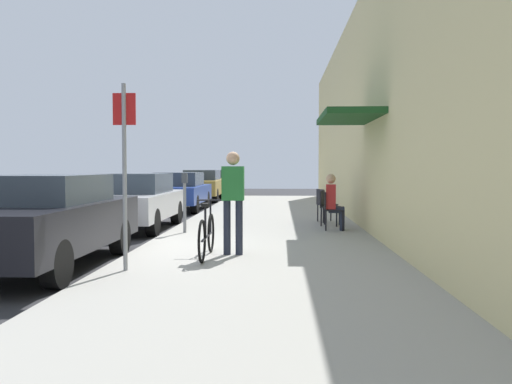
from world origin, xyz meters
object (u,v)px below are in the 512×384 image
parking_meter (185,198)px  pedestrian_standing (233,194)px  parked_car_0 (43,220)px  bicycle_0 (207,235)px  cafe_chair_2 (324,203)px  parked_car_4 (216,182)px  cafe_chair_0 (331,208)px  parked_car_3 (202,185)px  seated_patron_0 (333,200)px  parked_car_1 (135,200)px  street_sign (125,162)px  parked_car_2 (179,191)px  cafe_chair_1 (327,205)px

parking_meter → pedestrian_standing: 3.27m
parked_car_0 → bicycle_0: bearing=9.4°
cafe_chair_2 → parked_car_4: bearing=106.7°
parking_meter → bicycle_0: (0.94, -3.24, -0.41)m
cafe_chair_2 → cafe_chair_0: bearing=-90.1°
parked_car_3 → cafe_chair_0: (4.82, -12.62, -0.12)m
parked_car_4 → seated_patron_0: (4.88, -17.89, 0.07)m
parking_meter → cafe_chair_0: size_ratio=1.52×
parked_car_1 → cafe_chair_0: (4.82, -0.97, -0.10)m
parked_car_4 → parking_meter: (1.55, -18.51, 0.14)m
street_sign → bicycle_0: 1.91m
bicycle_0 → cafe_chair_0: bicycle_0 is taller
parking_meter → seated_patron_0: (3.33, 0.62, -0.07)m
parked_car_0 → parked_car_2: bearing=90.0°
parked_car_0 → cafe_chair_2: (4.83, 6.09, -0.13)m
street_sign → bicycle_0: size_ratio=1.52×
bicycle_0 → cafe_chair_2: size_ratio=1.97×
parked_car_0 → seated_patron_0: size_ratio=3.41×
parked_car_3 → bicycle_0: size_ratio=2.57×
parked_car_3 → parking_meter: size_ratio=3.33×
parked_car_0 → cafe_chair_0: 6.45m
parked_car_0 → cafe_chair_1: 7.11m
parked_car_0 → seated_patron_0: bearing=41.2°
parked_car_1 → parked_car_3: parked_car_3 is taller
parked_car_0 → street_sign: bearing=-26.0°
parked_car_2 → cafe_chair_1: (4.83, -5.94, -0.09)m
parked_car_1 → parked_car_2: (0.00, 5.92, -0.01)m
parked_car_1 → parked_car_3: (0.00, 11.65, 0.02)m
cafe_chair_2 → parked_car_0: bearing=-128.4°
bicycle_0 → parked_car_2: bearing=103.0°
street_sign → cafe_chair_1: (3.33, 5.96, -1.02)m
parking_meter → pedestrian_standing: size_ratio=0.78×
pedestrian_standing → parked_car_2: bearing=105.4°
cafe_chair_1 → parked_car_2: bearing=129.1°
parked_car_2 → seated_patron_0: size_ratio=3.41×
parked_car_1 → parked_car_0: bearing=-90.0°
pedestrian_standing → parked_car_3: bearing=100.1°
cafe_chair_2 → pedestrian_standing: (-1.94, -5.41, 0.50)m
parked_car_2 → street_sign: (1.50, -11.89, 0.92)m
parked_car_1 → parked_car_2: 5.92m
bicycle_0 → parked_car_1: bearing=117.2°
cafe_chair_0 → cafe_chair_1: 0.95m
parking_meter → parked_car_2: bearing=101.7°
street_sign → parked_car_1: bearing=104.1°
parked_car_0 → cafe_chair_1: size_ratio=5.06×
cafe_chair_0 → cafe_chair_2: same height
parked_car_2 → cafe_chair_2: size_ratio=5.06×
parking_meter → cafe_chair_2: parking_meter is taller
parked_car_3 → cafe_chair_0: parked_car_3 is taller
cafe_chair_0 → seated_patron_0: 0.20m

